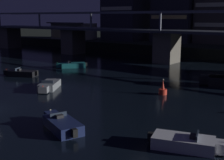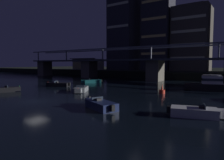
{
  "view_description": "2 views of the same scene",
  "coord_description": "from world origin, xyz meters",
  "px_view_note": "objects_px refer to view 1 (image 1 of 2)",
  "views": [
    {
      "loc": [
        25.32,
        -14.15,
        8.37
      ],
      "look_at": [
        4.34,
        14.3,
        1.04
      ],
      "focal_mm": 48.99,
      "sensor_mm": 36.0,
      "label": 1
    },
    {
      "loc": [
        22.38,
        -15.5,
        4.7
      ],
      "look_at": [
        4.57,
        10.11,
        2.22
      ],
      "focal_mm": 33.02,
      "sensor_mm": 36.0,
      "label": 2
    }
  ],
  "objects_px": {
    "speedboat_near_center": "(62,124)",
    "speedboat_far_right": "(187,143)",
    "waterfront_pavilion": "(73,31)",
    "channel_buoy": "(163,90)",
    "speedboat_far_left": "(22,73)",
    "river_bridge": "(167,40)",
    "speedboat_mid_right": "(72,65)",
    "speedboat_mid_left": "(49,85)"
  },
  "relations": [
    {
      "from": "waterfront_pavilion",
      "to": "speedboat_near_center",
      "type": "height_order",
      "value": "waterfront_pavilion"
    },
    {
      "from": "speedboat_near_center",
      "to": "speedboat_far_right",
      "type": "bearing_deg",
      "value": 14.19
    },
    {
      "from": "river_bridge",
      "to": "channel_buoy",
      "type": "bearing_deg",
      "value": -64.39
    },
    {
      "from": "speedboat_mid_left",
      "to": "channel_buoy",
      "type": "relative_size",
      "value": 2.74
    },
    {
      "from": "river_bridge",
      "to": "speedboat_far_left",
      "type": "relative_size",
      "value": 19.93
    },
    {
      "from": "speedboat_far_left",
      "to": "speedboat_far_right",
      "type": "relative_size",
      "value": 0.98
    },
    {
      "from": "channel_buoy",
      "to": "speedboat_mid_left",
      "type": "bearing_deg",
      "value": -155.07
    },
    {
      "from": "waterfront_pavilion",
      "to": "channel_buoy",
      "type": "relative_size",
      "value": 7.05
    },
    {
      "from": "waterfront_pavilion",
      "to": "channel_buoy",
      "type": "height_order",
      "value": "waterfront_pavilion"
    },
    {
      "from": "speedboat_mid_right",
      "to": "speedboat_far_left",
      "type": "xyz_separation_m",
      "value": [
        -0.66,
        -9.75,
        0.0
      ]
    },
    {
      "from": "speedboat_mid_left",
      "to": "channel_buoy",
      "type": "height_order",
      "value": "channel_buoy"
    },
    {
      "from": "waterfront_pavilion",
      "to": "river_bridge",
      "type": "bearing_deg",
      "value": -18.89
    },
    {
      "from": "speedboat_mid_left",
      "to": "speedboat_far_left",
      "type": "height_order",
      "value": "same"
    },
    {
      "from": "speedboat_mid_right",
      "to": "river_bridge",
      "type": "bearing_deg",
      "value": 55.21
    },
    {
      "from": "speedboat_far_left",
      "to": "speedboat_far_right",
      "type": "xyz_separation_m",
      "value": [
        29.09,
        -9.4,
        0.0
      ]
    },
    {
      "from": "speedboat_far_left",
      "to": "channel_buoy",
      "type": "xyz_separation_m",
      "value": [
        21.32,
        2.42,
        0.06
      ]
    },
    {
      "from": "speedboat_far_left",
      "to": "speedboat_near_center",
      "type": "bearing_deg",
      "value": -30.22
    },
    {
      "from": "waterfront_pavilion",
      "to": "speedboat_mid_left",
      "type": "distance_m",
      "value": 51.77
    },
    {
      "from": "speedboat_far_left",
      "to": "channel_buoy",
      "type": "height_order",
      "value": "channel_buoy"
    },
    {
      "from": "speedboat_mid_right",
      "to": "speedboat_far_left",
      "type": "height_order",
      "value": "same"
    },
    {
      "from": "speedboat_near_center",
      "to": "waterfront_pavilion",
      "type": "bearing_deg",
      "value": 132.59
    },
    {
      "from": "speedboat_near_center",
      "to": "speedboat_mid_left",
      "type": "distance_m",
      "value": 13.73
    },
    {
      "from": "river_bridge",
      "to": "speedboat_mid_left",
      "type": "distance_m",
      "value": 27.82
    },
    {
      "from": "waterfront_pavilion",
      "to": "speedboat_far_right",
      "type": "xyz_separation_m",
      "value": [
        53.1,
        -45.67,
        -4.02
      ]
    },
    {
      "from": "speedboat_far_left",
      "to": "speedboat_far_right",
      "type": "bearing_deg",
      "value": -17.9
    },
    {
      "from": "speedboat_far_left",
      "to": "river_bridge",
      "type": "bearing_deg",
      "value": 66.08
    },
    {
      "from": "river_bridge",
      "to": "waterfront_pavilion",
      "type": "bearing_deg",
      "value": 161.11
    },
    {
      "from": "speedboat_near_center",
      "to": "speedboat_far_left",
      "type": "relative_size",
      "value": 1.0
    },
    {
      "from": "river_bridge",
      "to": "channel_buoy",
      "type": "xyz_separation_m",
      "value": [
        10.51,
        -21.93,
        -3.68
      ]
    },
    {
      "from": "speedboat_mid_right",
      "to": "speedboat_far_left",
      "type": "relative_size",
      "value": 0.88
    },
    {
      "from": "speedboat_mid_left",
      "to": "speedboat_mid_right",
      "type": "xyz_separation_m",
      "value": [
        -8.62,
        12.93,
        0.0
      ]
    },
    {
      "from": "river_bridge",
      "to": "waterfront_pavilion",
      "type": "relative_size",
      "value": 8.13
    },
    {
      "from": "speedboat_near_center",
      "to": "speedboat_far_left",
      "type": "distance_m",
      "value": 23.21
    },
    {
      "from": "speedboat_far_right",
      "to": "channel_buoy",
      "type": "distance_m",
      "value": 14.14
    },
    {
      "from": "waterfront_pavilion",
      "to": "speedboat_mid_right",
      "type": "distance_m",
      "value": 36.44
    },
    {
      "from": "waterfront_pavilion",
      "to": "speedboat_far_left",
      "type": "relative_size",
      "value": 2.45
    },
    {
      "from": "speedboat_near_center",
      "to": "speedboat_mid_right",
      "type": "height_order",
      "value": "same"
    },
    {
      "from": "river_bridge",
      "to": "channel_buoy",
      "type": "distance_m",
      "value": 24.6
    },
    {
      "from": "river_bridge",
      "to": "speedboat_near_center",
      "type": "height_order",
      "value": "river_bridge"
    },
    {
      "from": "waterfront_pavilion",
      "to": "speedboat_far_left",
      "type": "distance_m",
      "value": 43.68
    },
    {
      "from": "speedboat_far_right",
      "to": "channel_buoy",
      "type": "relative_size",
      "value": 2.94
    },
    {
      "from": "river_bridge",
      "to": "speedboat_mid_left",
      "type": "height_order",
      "value": "river_bridge"
    }
  ]
}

